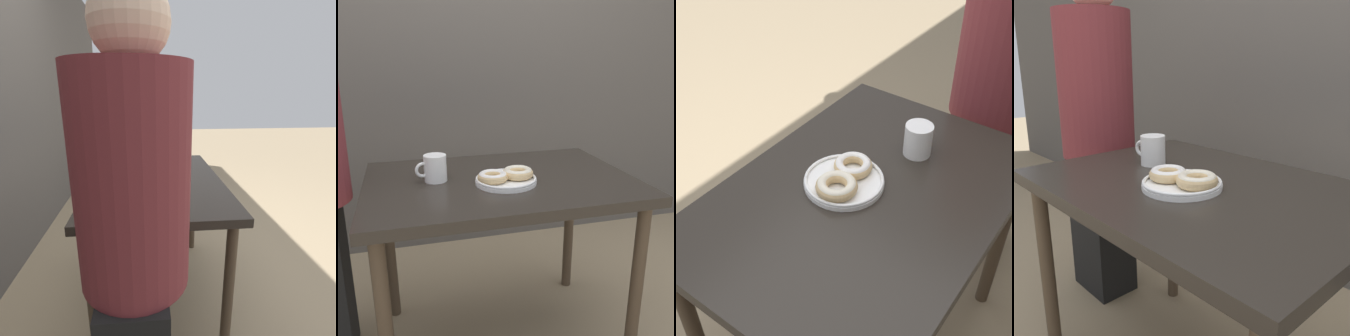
% 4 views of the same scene
% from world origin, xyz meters
% --- Properties ---
extents(dining_table, '(1.04, 0.73, 0.77)m').
position_xyz_m(dining_table, '(0.00, 0.11, 0.68)').
color(dining_table, '#28231E').
rests_on(dining_table, ground_plane).
extents(donut_plate, '(0.25, 0.23, 0.05)m').
position_xyz_m(donut_plate, '(0.01, 0.05, 0.80)').
color(donut_plate, white).
rests_on(donut_plate, dining_table).
extents(coffee_mug, '(0.12, 0.09, 0.10)m').
position_xyz_m(coffee_mug, '(-0.25, 0.14, 0.82)').
color(coffee_mug, white).
rests_on(coffee_mug, dining_table).
extents(person_figure, '(0.34, 0.32, 1.53)m').
position_xyz_m(person_figure, '(-0.74, 0.21, 0.82)').
color(person_figure, black).
rests_on(person_figure, ground_plane).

